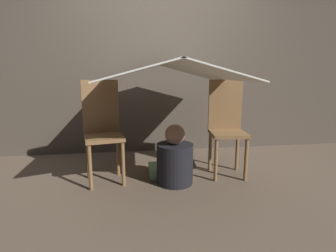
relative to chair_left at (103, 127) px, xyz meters
name	(u,v)px	position (x,y,z in m)	size (l,w,h in m)	color
ground_plane	(170,185)	(0.65, -0.24, -0.55)	(8.80, 8.80, 0.00)	brown
wall_back	(157,60)	(0.65, 0.99, 0.70)	(7.00, 0.05, 2.50)	#4C4238
chair_left	(103,127)	(0.00, 0.00, 0.00)	(0.43, 0.43, 1.01)	brown
chair_right	(227,124)	(1.29, 0.00, 0.00)	(0.40, 0.40, 1.01)	brown
sheet_canopy	(168,71)	(0.65, -0.07, 0.55)	(1.27, 1.53, 0.18)	silver
person_front	(175,160)	(0.70, -0.19, -0.31)	(0.36, 0.36, 0.59)	black
floor_cushion	(167,170)	(0.66, 0.03, -0.50)	(0.39, 0.31, 0.10)	#7FB27F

